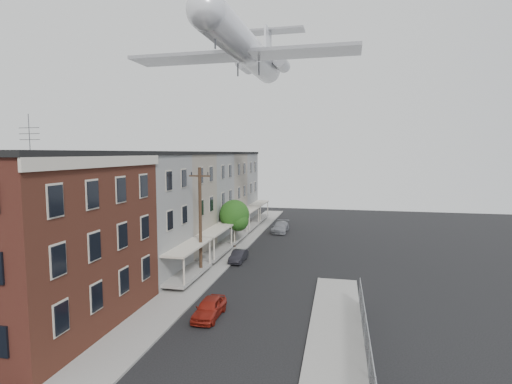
% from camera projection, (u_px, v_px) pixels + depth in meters
% --- Properties ---
extents(sidewalk_left, '(3.00, 62.00, 0.12)m').
position_uv_depth(sidewalk_left, '(223.00, 257.00, 38.98)').
color(sidewalk_left, gray).
rests_on(sidewalk_left, ground).
extents(sidewalk_right, '(3.00, 26.00, 0.12)m').
position_uv_depth(sidewalk_right, '(335.00, 364.00, 19.19)').
color(sidewalk_right, gray).
rests_on(sidewalk_right, ground).
extents(curb_left, '(0.15, 62.00, 0.14)m').
position_uv_depth(curb_left, '(237.00, 257.00, 38.68)').
color(curb_left, gray).
rests_on(curb_left, ground).
extents(curb_right, '(0.15, 26.00, 0.14)m').
position_uv_depth(curb_right, '(305.00, 360.00, 19.48)').
color(curb_right, gray).
rests_on(curb_right, ground).
extents(corner_building, '(10.31, 12.30, 12.15)m').
position_uv_depth(corner_building, '(32.00, 239.00, 23.26)').
color(corner_building, '#351211').
rests_on(corner_building, ground).
extents(row_house_a, '(11.98, 7.00, 10.30)m').
position_uv_depth(row_house_a, '(120.00, 215.00, 32.51)').
color(row_house_a, slate).
rests_on(row_house_a, ground).
extents(row_house_b, '(11.98, 7.00, 10.30)m').
position_uv_depth(row_house_b, '(158.00, 204.00, 39.32)').
color(row_house_b, gray).
rests_on(row_house_b, ground).
extents(row_house_c, '(11.98, 7.00, 10.30)m').
position_uv_depth(row_house_c, '(185.00, 196.00, 46.14)').
color(row_house_c, slate).
rests_on(row_house_c, ground).
extents(row_house_d, '(11.98, 7.00, 10.30)m').
position_uv_depth(row_house_d, '(205.00, 191.00, 52.95)').
color(row_house_d, gray).
rests_on(row_house_d, ground).
extents(row_house_e, '(11.98, 7.00, 10.30)m').
position_uv_depth(row_house_e, '(221.00, 186.00, 59.77)').
color(row_house_e, slate).
rests_on(row_house_e, ground).
extents(chainlink_fence, '(0.06, 18.06, 1.90)m').
position_uv_depth(chainlink_fence, '(369.00, 359.00, 17.81)').
color(chainlink_fence, gray).
rests_on(chainlink_fence, ground).
extents(utility_pole, '(1.80, 0.26, 9.00)m').
position_uv_depth(utility_pole, '(200.00, 220.00, 32.70)').
color(utility_pole, black).
rests_on(utility_pole, ground).
extents(street_tree, '(3.22, 3.20, 5.20)m').
position_uv_depth(street_tree, '(235.00, 216.00, 42.42)').
color(street_tree, black).
rests_on(street_tree, ground).
extents(car_near, '(1.48, 3.59, 1.22)m').
position_uv_depth(car_near, '(209.00, 308.00, 24.68)').
color(car_near, maroon).
rests_on(car_near, ground).
extents(car_mid, '(1.19, 3.32, 1.09)m').
position_uv_depth(car_mid, '(238.00, 256.00, 37.29)').
color(car_mid, black).
rests_on(car_mid, ground).
extents(car_far, '(1.96, 4.62, 1.33)m').
position_uv_depth(car_far, '(281.00, 227.00, 51.26)').
color(car_far, gray).
rests_on(car_far, ground).
extents(airplane, '(21.95, 25.06, 7.29)m').
position_uv_depth(airplane, '(247.00, 50.00, 39.41)').
color(airplane, silver).
rests_on(airplane, ground).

